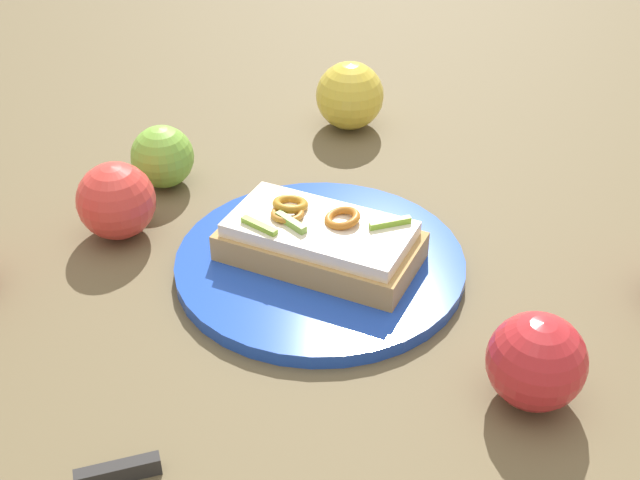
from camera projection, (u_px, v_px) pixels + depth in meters
name	position (u px, v px, depth m)	size (l,w,h in m)	color
ground_plane	(320.00, 269.00, 0.79)	(2.00, 2.00, 0.00)	brown
plate	(320.00, 263.00, 0.79)	(0.27, 0.27, 0.01)	blue
sandwich	(320.00, 240.00, 0.77)	(0.18, 0.20, 0.05)	tan
apple_2	(116.00, 201.00, 0.82)	(0.08, 0.08, 0.08)	#D83C34
apple_3	(536.00, 361.00, 0.63)	(0.08, 0.08, 0.08)	red
apple_4	(350.00, 96.00, 1.01)	(0.08, 0.08, 0.08)	gold
apple_5	(162.00, 157.00, 0.90)	(0.07, 0.07, 0.07)	#78B33B
knife	(98.00, 478.00, 0.58)	(0.03, 0.13, 0.01)	silver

